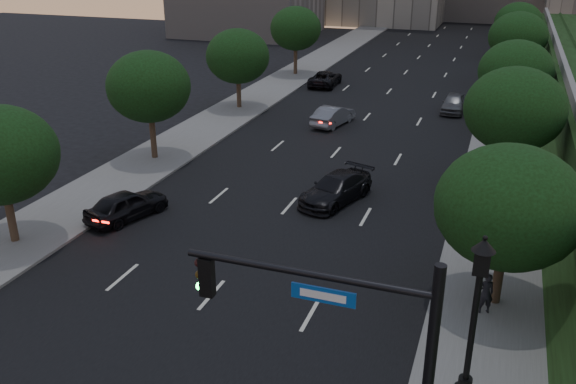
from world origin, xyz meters
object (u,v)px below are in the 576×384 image
at_px(sedan_near_left, 127,205).
at_px(pedestrian_a, 486,293).
at_px(sedan_near_right, 336,189).
at_px(sedan_mid_left, 333,116).
at_px(pedestrian_b, 519,241).
at_px(sedan_far_right, 454,103).
at_px(pedestrian_c, 495,222).
at_px(sedan_far_left, 325,78).
at_px(street_lamp, 472,332).

bearing_deg(sedan_near_left, pedestrian_a, -171.41).
xyz_separation_m(sedan_near_right, pedestrian_a, (7.85, -8.31, 0.23)).
bearing_deg(sedan_mid_left, sedan_near_left, 87.09).
distance_m(sedan_mid_left, pedestrian_b, 21.54).
bearing_deg(sedan_near_left, sedan_far_right, -98.69).
xyz_separation_m(sedan_mid_left, sedan_far_right, (7.98, 6.78, 0.01)).
xyz_separation_m(pedestrian_b, pedestrian_c, (-1.02, 1.63, -0.01)).
height_order(sedan_near_left, pedestrian_c, pedestrian_c).
relative_size(sedan_mid_left, sedan_far_left, 0.88).
xyz_separation_m(street_lamp, pedestrian_a, (0.31, 5.08, -1.68)).
bearing_deg(sedan_far_right, sedan_mid_left, -138.53).
relative_size(sedan_far_left, sedan_near_right, 1.01).
xyz_separation_m(sedan_far_right, pedestrian_a, (3.82, -28.66, 0.21)).
xyz_separation_m(street_lamp, pedestrian_c, (0.41, 11.37, -1.68)).
bearing_deg(sedan_near_right, sedan_far_right, 96.70).
height_order(sedan_mid_left, sedan_near_right, sedan_mid_left).
xyz_separation_m(sedan_far_right, pedestrian_c, (3.93, -22.37, 0.22)).
xyz_separation_m(sedan_mid_left, sedan_far_left, (-4.22, 12.33, -0.03)).
bearing_deg(sedan_near_right, sedan_near_left, -131.24).
bearing_deg(pedestrian_a, pedestrian_b, -124.65).
relative_size(sedan_mid_left, pedestrian_a, 2.75).
distance_m(sedan_near_left, pedestrian_c, 17.37).
distance_m(street_lamp, sedan_far_right, 33.98).
distance_m(street_lamp, sedan_mid_left, 29.38).
bearing_deg(sedan_far_right, pedestrian_c, -78.90).
bearing_deg(street_lamp, pedestrian_c, 87.94).
height_order(sedan_near_left, sedan_near_right, sedan_near_left).
height_order(pedestrian_b, pedestrian_c, pedestrian_b).
xyz_separation_m(sedan_mid_left, pedestrian_c, (11.91, -15.59, 0.23)).
distance_m(sedan_mid_left, sedan_far_left, 13.03).
distance_m(sedan_far_left, sedan_far_right, 13.40).
relative_size(sedan_far_left, pedestrian_c, 3.11).
height_order(sedan_mid_left, pedestrian_c, pedestrian_c).
xyz_separation_m(sedan_mid_left, pedestrian_b, (12.93, -17.22, 0.23)).
bearing_deg(sedan_far_left, pedestrian_b, 118.59).
distance_m(sedan_near_left, sedan_mid_left, 19.68).
bearing_deg(sedan_near_left, sedan_far_left, -73.40).
distance_m(sedan_near_right, sedan_far_right, 20.75).
distance_m(sedan_mid_left, sedan_far_right, 10.47).
distance_m(sedan_far_right, pedestrian_b, 24.50).
bearing_deg(sedan_mid_left, sedan_near_right, 118.42).
distance_m(sedan_near_left, sedan_far_right, 28.92).
xyz_separation_m(sedan_near_left, pedestrian_b, (18.06, 1.78, 0.23)).
height_order(street_lamp, sedan_far_right, street_lamp).
height_order(sedan_mid_left, pedestrian_a, pedestrian_a).
height_order(sedan_far_left, pedestrian_b, pedestrian_b).
bearing_deg(street_lamp, sedan_far_left, 111.80).
relative_size(pedestrian_a, pedestrian_c, 1.00).
xyz_separation_m(pedestrian_a, pedestrian_c, (0.10, 6.29, 0.00)).
bearing_deg(pedestrian_b, sedan_near_right, -20.37).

